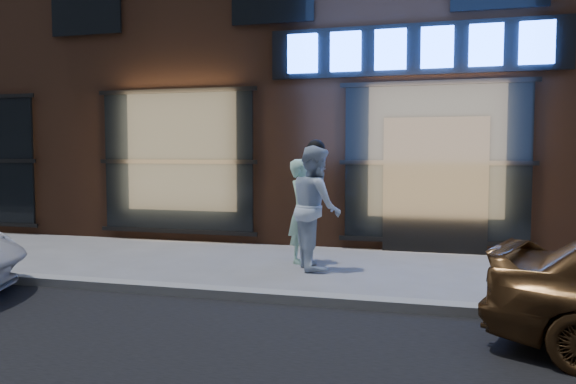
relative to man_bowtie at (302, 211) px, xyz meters
name	(u,v)px	position (x,y,z in m)	size (l,w,h in m)	color
ground	(430,313)	(2.06, -2.44, -0.84)	(90.00, 90.00, 0.00)	slate
curb	(430,307)	(2.06, -2.44, -0.78)	(60.00, 0.25, 0.12)	gray
storefront_building	(439,13)	(2.06, 5.55, 4.31)	(30.20, 8.28, 10.30)	#54301E
man_bowtie	(302,211)	(0.00, 0.00, 0.00)	(0.61, 0.40, 1.67)	#C0FCE0
man_cap	(316,207)	(0.31, -0.40, 0.11)	(0.92, 0.71, 1.89)	silver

